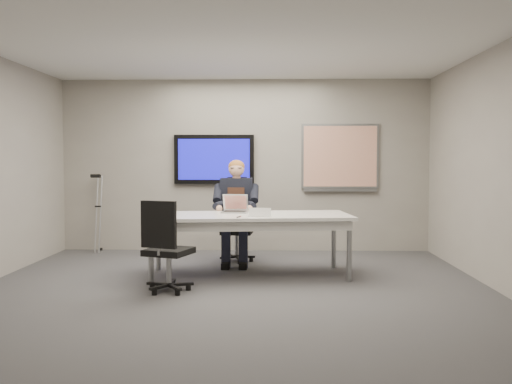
{
  "coord_description": "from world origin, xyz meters",
  "views": [
    {
      "loc": [
        0.44,
        -6.33,
        1.49
      ],
      "look_at": [
        0.24,
        0.94,
        1.08
      ],
      "focal_mm": 40.0,
      "sensor_mm": 36.0,
      "label": 1
    }
  ],
  "objects_px": {
    "conference_table": "(249,221)",
    "seated_person": "(236,222)",
    "office_chair_far": "(237,240)",
    "laptop": "(235,208)",
    "office_chair_near": "(167,264)"
  },
  "relations": [
    {
      "from": "office_chair_near",
      "to": "laptop",
      "type": "relative_size",
      "value": 2.88
    },
    {
      "from": "office_chair_far",
      "to": "laptop",
      "type": "relative_size",
      "value": 2.79
    },
    {
      "from": "conference_table",
      "to": "laptop",
      "type": "height_order",
      "value": "laptop"
    },
    {
      "from": "office_chair_far",
      "to": "laptop",
      "type": "xyz_separation_m",
      "value": [
        0.02,
        -0.81,
        0.54
      ]
    },
    {
      "from": "office_chair_near",
      "to": "seated_person",
      "type": "bearing_deg",
      "value": -91.79
    },
    {
      "from": "conference_table",
      "to": "seated_person",
      "type": "relative_size",
      "value": 1.79
    },
    {
      "from": "office_chair_far",
      "to": "laptop",
      "type": "distance_m",
      "value": 0.97
    },
    {
      "from": "conference_table",
      "to": "seated_person",
      "type": "distance_m",
      "value": 0.84
    },
    {
      "from": "office_chair_near",
      "to": "office_chair_far",
      "type": "bearing_deg",
      "value": -89.37
    },
    {
      "from": "office_chair_far",
      "to": "seated_person",
      "type": "relative_size",
      "value": 0.68
    },
    {
      "from": "laptop",
      "to": "office_chair_near",
      "type": "bearing_deg",
      "value": -112.26
    },
    {
      "from": "office_chair_near",
      "to": "laptop",
      "type": "xyz_separation_m",
      "value": [
        0.69,
        1.22,
        0.53
      ]
    },
    {
      "from": "laptop",
      "to": "seated_person",
      "type": "bearing_deg",
      "value": 99.96
    },
    {
      "from": "office_chair_near",
      "to": "seated_person",
      "type": "xyz_separation_m",
      "value": [
        0.67,
        1.77,
        0.28
      ]
    },
    {
      "from": "seated_person",
      "to": "laptop",
      "type": "height_order",
      "value": "seated_person"
    }
  ]
}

